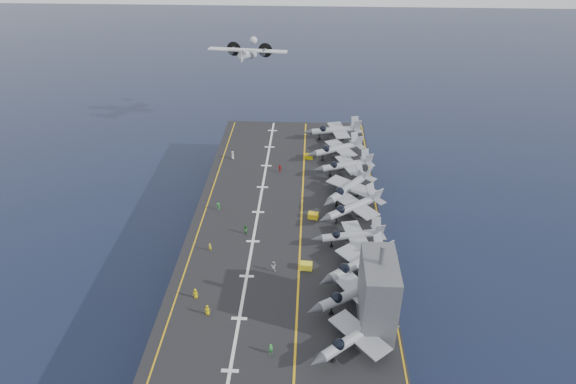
{
  "coord_description": "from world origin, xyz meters",
  "views": [
    {
      "loc": [
        4.45,
        -87.57,
        69.33
      ],
      "look_at": [
        0.0,
        4.0,
        13.0
      ],
      "focal_mm": 32.0,
      "sensor_mm": 36.0,
      "label": 1
    }
  ],
  "objects_px": {
    "fighter_jet_0": "(356,336)",
    "transport_plane": "(248,55)",
    "tow_cart_a": "(306,266)",
    "island_superstructure": "(378,287)"
  },
  "relations": [
    {
      "from": "fighter_jet_0",
      "to": "tow_cart_a",
      "type": "distance_m",
      "value": 19.16
    },
    {
      "from": "tow_cart_a",
      "to": "island_superstructure",
      "type": "bearing_deg",
      "value": -49.35
    },
    {
      "from": "island_superstructure",
      "to": "transport_plane",
      "type": "relative_size",
      "value": 0.59
    },
    {
      "from": "fighter_jet_0",
      "to": "transport_plane",
      "type": "relative_size",
      "value": 0.7
    },
    {
      "from": "tow_cart_a",
      "to": "transport_plane",
      "type": "distance_m",
      "value": 84.41
    },
    {
      "from": "tow_cart_a",
      "to": "transport_plane",
      "type": "relative_size",
      "value": 0.09
    },
    {
      "from": "fighter_jet_0",
      "to": "transport_plane",
      "type": "distance_m",
      "value": 102.84
    },
    {
      "from": "island_superstructure",
      "to": "fighter_jet_0",
      "type": "relative_size",
      "value": 0.84
    },
    {
      "from": "transport_plane",
      "to": "tow_cart_a",
      "type": "bearing_deg",
      "value": -76.67
    },
    {
      "from": "island_superstructure",
      "to": "tow_cart_a",
      "type": "bearing_deg",
      "value": 130.65
    }
  ]
}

